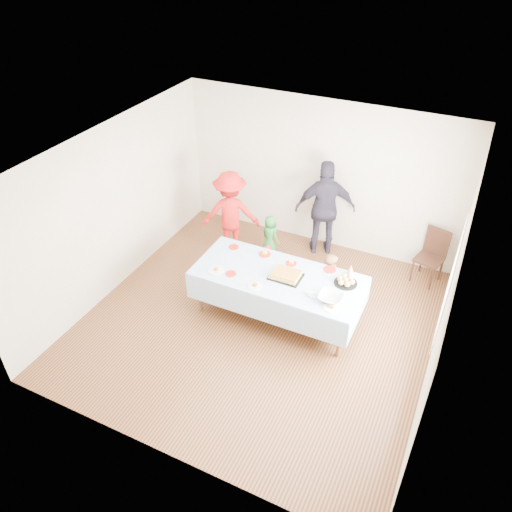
# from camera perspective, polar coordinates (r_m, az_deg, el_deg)

# --- Properties ---
(ground) EXTENTS (5.00, 5.00, 0.00)m
(ground) POSITION_cam_1_polar(r_m,az_deg,el_deg) (7.71, 0.33, -7.43)
(ground) COLOR #442113
(ground) RESTS_ON ground
(room_walls) EXTENTS (5.04, 5.04, 2.72)m
(room_walls) POSITION_cam_1_polar(r_m,az_deg,el_deg) (6.61, 0.82, 3.73)
(room_walls) COLOR beige
(room_walls) RESTS_ON ground
(party_table) EXTENTS (2.50, 1.10, 0.78)m
(party_table) POSITION_cam_1_polar(r_m,az_deg,el_deg) (7.35, 2.52, -2.54)
(party_table) COLOR #58321E
(party_table) RESTS_ON ground
(birthday_cake) EXTENTS (0.47, 0.36, 0.08)m
(birthday_cake) POSITION_cam_1_polar(r_m,az_deg,el_deg) (7.26, 3.44, -2.17)
(birthday_cake) COLOR black
(birthday_cake) RESTS_ON party_table
(rolls_tray) EXTENTS (0.34, 0.34, 0.10)m
(rolls_tray) POSITION_cam_1_polar(r_m,az_deg,el_deg) (7.25, 10.22, -2.85)
(rolls_tray) COLOR black
(rolls_tray) RESTS_ON party_table
(punch_bowl) EXTENTS (0.34, 0.34, 0.08)m
(punch_bowl) POSITION_cam_1_polar(r_m,az_deg,el_deg) (6.93, 8.54, -4.72)
(punch_bowl) COLOR silver
(punch_bowl) RESTS_ON party_table
(party_hat) EXTENTS (0.11, 0.11, 0.18)m
(party_hat) POSITION_cam_1_polar(r_m,az_deg,el_deg) (7.39, 10.76, -1.58)
(party_hat) COLOR silver
(party_hat) RESTS_ON party_table
(fork_pile) EXTENTS (0.24, 0.18, 0.07)m
(fork_pile) POSITION_cam_1_polar(r_m,az_deg,el_deg) (6.97, 6.46, -4.32)
(fork_pile) COLOR white
(fork_pile) RESTS_ON party_table
(plate_red_far_a) EXTENTS (0.16, 0.16, 0.01)m
(plate_red_far_a) POSITION_cam_1_polar(r_m,az_deg,el_deg) (7.89, -2.55, 1.04)
(plate_red_far_a) COLOR red
(plate_red_far_a) RESTS_ON party_table
(plate_red_far_b) EXTENTS (0.19, 0.19, 0.01)m
(plate_red_far_b) POSITION_cam_1_polar(r_m,az_deg,el_deg) (7.73, 1.00, 0.21)
(plate_red_far_b) COLOR red
(plate_red_far_b) RESTS_ON party_table
(plate_red_far_c) EXTENTS (0.16, 0.16, 0.01)m
(plate_red_far_c) POSITION_cam_1_polar(r_m,az_deg,el_deg) (7.55, 4.05, -0.84)
(plate_red_far_c) COLOR red
(plate_red_far_c) RESTS_ON party_table
(plate_red_far_d) EXTENTS (0.19, 0.19, 0.01)m
(plate_red_far_d) POSITION_cam_1_polar(r_m,az_deg,el_deg) (7.49, 8.42, -1.54)
(plate_red_far_d) COLOR red
(plate_red_far_d) RESTS_ON party_table
(plate_red_near) EXTENTS (0.16, 0.16, 0.01)m
(plate_red_near) POSITION_cam_1_polar(r_m,az_deg,el_deg) (7.34, -2.89, -2.03)
(plate_red_near) COLOR red
(plate_red_near) RESTS_ON party_table
(plate_white_left) EXTENTS (0.23, 0.23, 0.01)m
(plate_white_left) POSITION_cam_1_polar(r_m,az_deg,el_deg) (7.41, -4.56, -1.65)
(plate_white_left) COLOR white
(plate_white_left) RESTS_ON party_table
(plate_white_mid) EXTENTS (0.20, 0.20, 0.01)m
(plate_white_mid) POSITION_cam_1_polar(r_m,az_deg,el_deg) (7.10, -0.11, -3.46)
(plate_white_mid) COLOR white
(plate_white_mid) RESTS_ON party_table
(plate_white_right) EXTENTS (0.22, 0.22, 0.01)m
(plate_white_right) POSITION_cam_1_polar(r_m,az_deg,el_deg) (6.83, 8.61, -5.86)
(plate_white_right) COLOR white
(plate_white_right) RESTS_ON party_table
(dining_chair) EXTENTS (0.50, 0.50, 0.94)m
(dining_chair) POSITION_cam_1_polar(r_m,az_deg,el_deg) (8.71, 19.50, 0.35)
(dining_chair) COLOR black
(dining_chair) RESTS_ON ground
(toddler_left) EXTENTS (0.29, 0.20, 0.76)m
(toddler_left) POSITION_cam_1_polar(r_m,az_deg,el_deg) (8.18, 1.28, -1.00)
(toddler_left) COLOR #B4161E
(toddler_left) RESTS_ON ground
(toddler_mid) EXTENTS (0.43, 0.36, 0.76)m
(toddler_mid) POSITION_cam_1_polar(r_m,az_deg,el_deg) (8.91, 1.61, 2.41)
(toddler_mid) COLOR #2A8031
(toddler_mid) RESTS_ON ground
(toddler_right) EXTENTS (0.51, 0.44, 0.90)m
(toddler_right) POSITION_cam_1_polar(r_m,az_deg,el_deg) (7.86, 8.30, -2.56)
(toddler_right) COLOR tan
(toddler_right) RESTS_ON ground
(adult_left) EXTENTS (1.16, 0.95, 1.56)m
(adult_left) POSITION_cam_1_polar(r_m,az_deg,el_deg) (8.78, -2.92, 4.91)
(adult_left) COLOR red
(adult_left) RESTS_ON ground
(adult_right) EXTENTS (1.13, 0.81, 1.78)m
(adult_right) POSITION_cam_1_polar(r_m,az_deg,el_deg) (8.78, 7.91, 5.39)
(adult_right) COLOR #292533
(adult_right) RESTS_ON ground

